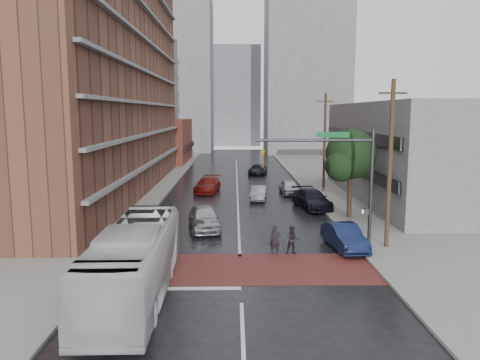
{
  "coord_description": "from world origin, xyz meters",
  "views": [
    {
      "loc": [
        -0.29,
        -23.06,
        8.11
      ],
      "look_at": [
        0.08,
        8.74,
        3.5
      ],
      "focal_mm": 35.0,
      "sensor_mm": 36.0,
      "label": 1
    }
  ],
  "objects_px": {
    "car_travel_a": "(204,218)",
    "car_parked_far": "(289,187)",
    "car_travel_b": "(259,193)",
    "pedestrian_b": "(293,240)",
    "suv_travel": "(258,170)",
    "pedestrian_a": "(275,240)",
    "car_parked_near": "(344,237)",
    "transit_bus": "(135,261)",
    "car_travel_c": "(207,185)",
    "car_parked_mid": "(312,199)"
  },
  "relations": [
    {
      "from": "car_travel_c",
      "to": "car_parked_near",
      "type": "relative_size",
      "value": 1.16
    },
    {
      "from": "transit_bus",
      "to": "car_travel_b",
      "type": "bearing_deg",
      "value": 72.84
    },
    {
      "from": "pedestrian_a",
      "to": "car_parked_mid",
      "type": "xyz_separation_m",
      "value": [
        4.27,
        13.0,
        -0.06
      ]
    },
    {
      "from": "pedestrian_a",
      "to": "car_parked_mid",
      "type": "relative_size",
      "value": 0.31
    },
    {
      "from": "pedestrian_b",
      "to": "car_travel_b",
      "type": "bearing_deg",
      "value": 90.78
    },
    {
      "from": "car_parked_far",
      "to": "car_travel_b",
      "type": "bearing_deg",
      "value": -138.62
    },
    {
      "from": "pedestrian_b",
      "to": "car_parked_mid",
      "type": "xyz_separation_m",
      "value": [
        3.25,
        13.0,
        -0.03
      ]
    },
    {
      "from": "car_parked_near",
      "to": "car_parked_mid",
      "type": "bearing_deg",
      "value": 82.54
    },
    {
      "from": "car_travel_b",
      "to": "suv_travel",
      "type": "relative_size",
      "value": 0.84
    },
    {
      "from": "transit_bus",
      "to": "suv_travel",
      "type": "height_order",
      "value": "transit_bus"
    },
    {
      "from": "car_travel_b",
      "to": "suv_travel",
      "type": "distance_m",
      "value": 18.2
    },
    {
      "from": "car_parked_near",
      "to": "car_parked_mid",
      "type": "xyz_separation_m",
      "value": [
        0.03,
        12.0,
        0.04
      ]
    },
    {
      "from": "suv_travel",
      "to": "car_parked_far",
      "type": "relative_size",
      "value": 1.13
    },
    {
      "from": "car_travel_a",
      "to": "car_parked_mid",
      "type": "xyz_separation_m",
      "value": [
        8.72,
        7.26,
        -0.05
      ]
    },
    {
      "from": "transit_bus",
      "to": "car_travel_c",
      "type": "relative_size",
      "value": 2.2
    },
    {
      "from": "suv_travel",
      "to": "car_parked_near",
      "type": "distance_m",
      "value": 34.16
    },
    {
      "from": "suv_travel",
      "to": "car_parked_far",
      "type": "bearing_deg",
      "value": -71.91
    },
    {
      "from": "pedestrian_a",
      "to": "car_travel_b",
      "type": "height_order",
      "value": "pedestrian_a"
    },
    {
      "from": "pedestrian_b",
      "to": "suv_travel",
      "type": "xyz_separation_m",
      "value": [
        -0.29,
        34.98,
        -0.17
      ]
    },
    {
      "from": "transit_bus",
      "to": "car_parked_mid",
      "type": "distance_m",
      "value": 22.08
    },
    {
      "from": "pedestrian_a",
      "to": "suv_travel",
      "type": "relative_size",
      "value": 0.36
    },
    {
      "from": "car_travel_a",
      "to": "car_parked_far",
      "type": "distance_m",
      "value": 16.3
    },
    {
      "from": "pedestrian_a",
      "to": "car_parked_mid",
      "type": "distance_m",
      "value": 13.68
    },
    {
      "from": "pedestrian_a",
      "to": "car_travel_b",
      "type": "distance_m",
      "value": 16.8
    },
    {
      "from": "suv_travel",
      "to": "car_parked_mid",
      "type": "bearing_deg",
      "value": -72.09
    },
    {
      "from": "car_travel_a",
      "to": "car_parked_near",
      "type": "distance_m",
      "value": 9.9
    },
    {
      "from": "pedestrian_b",
      "to": "car_travel_c",
      "type": "bearing_deg",
      "value": 103.11
    },
    {
      "from": "pedestrian_a",
      "to": "car_parked_near",
      "type": "bearing_deg",
      "value": 29.11
    },
    {
      "from": "transit_bus",
      "to": "suv_travel",
      "type": "bearing_deg",
      "value": 78.71
    },
    {
      "from": "car_parked_near",
      "to": "car_travel_c",
      "type": "bearing_deg",
      "value": 107.43
    },
    {
      "from": "car_travel_c",
      "to": "suv_travel",
      "type": "xyz_separation_m",
      "value": [
        5.83,
        13.72,
        -0.11
      ]
    },
    {
      "from": "car_travel_c",
      "to": "suv_travel",
      "type": "height_order",
      "value": "car_travel_c"
    },
    {
      "from": "transit_bus",
      "to": "car_travel_b",
      "type": "xyz_separation_m",
      "value": [
        6.64,
        22.94,
        -0.96
      ]
    },
    {
      "from": "pedestrian_b",
      "to": "car_parked_mid",
      "type": "height_order",
      "value": "pedestrian_b"
    },
    {
      "from": "transit_bus",
      "to": "car_parked_far",
      "type": "distance_m",
      "value": 28.09
    },
    {
      "from": "car_travel_a",
      "to": "car_parked_mid",
      "type": "distance_m",
      "value": 11.35
    },
    {
      "from": "pedestrian_b",
      "to": "car_travel_b",
      "type": "height_order",
      "value": "pedestrian_b"
    },
    {
      "from": "car_travel_c",
      "to": "car_parked_mid",
      "type": "bearing_deg",
      "value": -33.56
    },
    {
      "from": "car_parked_mid",
      "to": "car_parked_far",
      "type": "height_order",
      "value": "car_parked_mid"
    },
    {
      "from": "pedestrian_b",
      "to": "car_parked_far",
      "type": "distance_m",
      "value": 20.26
    },
    {
      "from": "suv_travel",
      "to": "car_parked_near",
      "type": "height_order",
      "value": "car_parked_near"
    },
    {
      "from": "pedestrian_a",
      "to": "car_travel_a",
      "type": "distance_m",
      "value": 7.26
    },
    {
      "from": "transit_bus",
      "to": "car_parked_far",
      "type": "xyz_separation_m",
      "value": [
        9.88,
        26.28,
        -0.91
      ]
    },
    {
      "from": "car_travel_a",
      "to": "car_parked_far",
      "type": "height_order",
      "value": "car_travel_a"
    },
    {
      "from": "car_parked_near",
      "to": "car_parked_far",
      "type": "height_order",
      "value": "car_parked_near"
    },
    {
      "from": "car_travel_b",
      "to": "car_parked_far",
      "type": "distance_m",
      "value": 4.66
    },
    {
      "from": "transit_bus",
      "to": "pedestrian_a",
      "type": "xyz_separation_m",
      "value": [
        6.71,
        6.14,
        -0.76
      ]
    },
    {
      "from": "car_travel_c",
      "to": "car_parked_far",
      "type": "distance_m",
      "value": 8.35
    },
    {
      "from": "transit_bus",
      "to": "car_travel_a",
      "type": "distance_m",
      "value": 12.11
    },
    {
      "from": "car_travel_c",
      "to": "car_parked_near",
      "type": "bearing_deg",
      "value": -57.41
    }
  ]
}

